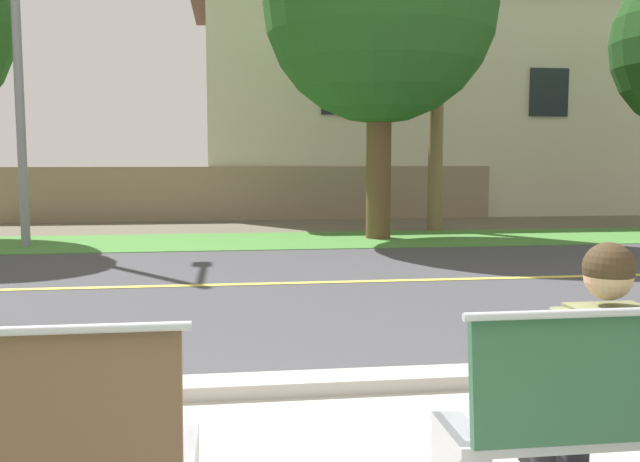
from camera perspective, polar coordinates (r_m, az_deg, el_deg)
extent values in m
plane|color=#665B4C|center=(10.42, -5.31, -2.93)|extent=(140.00, 140.00, 0.00)
cube|color=#ADA89E|center=(4.91, -2.69, -12.55)|extent=(44.00, 0.30, 0.11)
cube|color=#424247|center=(8.94, -4.94, -4.39)|extent=(52.00, 8.00, 0.01)
cube|color=#E0CC4C|center=(8.94, -4.94, -4.36)|extent=(48.00, 0.14, 0.01)
cube|color=#478438|center=(13.55, -5.83, -0.82)|extent=(48.00, 2.80, 0.02)
cylinder|color=black|center=(3.55, 19.50, -12.53)|extent=(0.15, 0.42, 0.15)
cylinder|color=black|center=(3.63, 22.09, -12.20)|extent=(0.15, 0.42, 0.15)
cylinder|color=black|center=(3.81, 17.99, -15.90)|extent=(0.12, 0.12, 0.43)
cylinder|color=black|center=(3.88, 20.48, -15.54)|extent=(0.12, 0.12, 0.43)
cube|color=#6B7047|center=(3.37, 22.49, -10.06)|extent=(0.34, 0.20, 0.52)
cylinder|color=#6B7047|center=(3.28, 19.02, -10.00)|extent=(0.09, 0.09, 0.46)
sphere|color=tan|center=(3.30, 22.67, -3.48)|extent=(0.21, 0.21, 0.21)
sphere|color=#382819|center=(3.29, 22.70, -2.79)|extent=(0.22, 0.22, 0.22)
cylinder|color=gray|center=(13.73, -23.72, 14.75)|extent=(0.16, 0.16, 7.64)
cylinder|color=brown|center=(13.91, 4.85, 5.24)|extent=(0.49, 0.49, 2.86)
sphere|color=#23561E|center=(14.22, 4.97, 18.04)|extent=(4.58, 4.58, 4.58)
cylinder|color=brown|center=(15.89, 9.65, 14.77)|extent=(0.32, 0.32, 8.11)
cube|color=gray|center=(18.23, -5.92, 3.11)|extent=(13.00, 0.36, 1.40)
cube|color=beige|center=(22.23, 7.85, 9.78)|extent=(12.73, 6.40, 6.19)
cube|color=brown|center=(22.71, 7.98, 18.36)|extent=(13.75, 6.91, 0.60)
cube|color=#232833|center=(18.50, 1.81, 11.57)|extent=(1.10, 0.06, 1.30)
cube|color=#232833|center=(20.22, 18.35, 10.79)|extent=(1.10, 0.06, 1.30)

